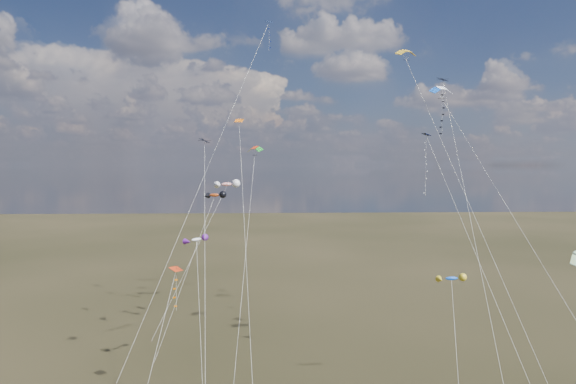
{
  "coord_description": "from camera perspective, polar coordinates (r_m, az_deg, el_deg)",
  "views": [
    {
      "loc": [
        -2.32,
        -32.4,
        21.62
      ],
      "look_at": [
        0.0,
        18.0,
        19.0
      ],
      "focal_mm": 32.0,
      "sensor_mm": 36.0,
      "label": 1
    }
  ],
  "objects": [
    {
      "name": "diamond_red_low",
      "position": [
        48.95,
        -12.48,
        -11.01
      ],
      "size": [
        2.83,
        8.56,
        12.27
      ],
      "color": "red",
      "rests_on": "ground"
    },
    {
      "name": "diamond_black_high",
      "position": [
        57.89,
        17.06,
        7.66
      ],
      "size": [
        2.08,
        21.97,
        31.21
      ],
      "color": "black",
      "rests_on": "ground"
    },
    {
      "name": "diamond_navy_tall",
      "position": [
        71.16,
        -3.43,
        14.31
      ],
      "size": [
        16.04,
        22.47,
        41.7
      ],
      "color": "#0F204C",
      "rests_on": "ground"
    },
    {
      "name": "diamond_navy_right",
      "position": [
        53.31,
        15.54,
        1.9
      ],
      "size": [
        7.44,
        11.86,
        24.87
      ],
      "color": "#0A1551",
      "rests_on": "ground"
    },
    {
      "name": "novelty_redwhite_stripe",
      "position": [
        77.3,
        -6.85,
        0.84
      ],
      "size": [
        9.97,
        15.55,
        19.53
      ],
      "color": "red",
      "rests_on": "ground"
    },
    {
      "name": "novelty_white_purple",
      "position": [
        54.45,
        -10.13,
        -5.28
      ],
      "size": [
        2.69,
        8.76,
        14.33
      ],
      "color": "white",
      "rests_on": "ground"
    },
    {
      "name": "novelty_orange_black",
      "position": [
        66.54,
        -8.21,
        -0.4
      ],
      "size": [
        7.24,
        11.7,
        18.33
      ],
      "color": "#C74816",
      "rests_on": "ground"
    },
    {
      "name": "parafoil_yellow",
      "position": [
        60.27,
        13.09,
        14.85
      ],
      "size": [
        10.91,
        16.58,
        34.91
      ],
      "color": "gold",
      "rests_on": "ground"
    },
    {
      "name": "parafoil_blue_white",
      "position": [
        57.0,
        16.8,
        10.86
      ],
      "size": [
        8.73,
        26.32,
        30.37
      ],
      "color": "blue",
      "rests_on": "ground"
    },
    {
      "name": "diamond_black_mid",
      "position": [
        47.79,
        -9.24,
        -1.67
      ],
      "size": [
        2.53,
        18.43,
        24.34
      ],
      "color": "black",
      "rests_on": "ground"
    },
    {
      "name": "novelty_blue_yellow",
      "position": [
        45.27,
        17.72,
        -9.25
      ],
      "size": [
        3.13,
        9.02,
        12.62
      ],
      "color": "blue",
      "rests_on": "ground"
    },
    {
      "name": "parafoil_tricolor",
      "position": [
        65.67,
        -3.73,
        4.8
      ],
      "size": [
        3.0,
        21.36,
        24.43
      ],
      "color": "yellow",
      "rests_on": "ground"
    },
    {
      "name": "diamond_orange_center",
      "position": [
        54.12,
        -5.09,
        0.6
      ],
      "size": [
        2.62,
        17.93,
        26.95
      ],
      "color": "orange",
      "rests_on": "ground"
    }
  ]
}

